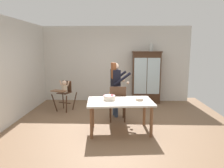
{
  "coord_description": "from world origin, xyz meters",
  "views": [
    {
      "loc": [
        0.13,
        -4.99,
        1.94
      ],
      "look_at": [
        -0.06,
        0.7,
        0.95
      ],
      "focal_mm": 33.51,
      "sensor_mm": 36.0,
      "label": 1
    }
  ],
  "objects": [
    {
      "name": "wall_left",
      "position": [
        -2.63,
        0.0,
        1.35
      ],
      "size": [
        0.06,
        5.32,
        2.7
      ],
      "primitive_type": "cube",
      "color": "beige",
      "rests_on": "ground_plane"
    },
    {
      "name": "serving_bowl",
      "position": [
        0.6,
        -0.28,
        0.77
      ],
      "size": [
        0.18,
        0.18,
        0.05
      ],
      "primitive_type": "cylinder",
      "color": "#C6AD93",
      "rests_on": "dining_table"
    },
    {
      "name": "adult_person",
      "position": [
        0.04,
        0.79,
        0.97
      ],
      "size": [
        0.6,
        0.59,
        1.53
      ],
      "rotation": [
        0.0,
        0.0,
        1.86
      ],
      "color": "#33425B",
      "rests_on": "ground_plane"
    },
    {
      "name": "dining_chair_far_side",
      "position": [
        0.1,
        0.34,
        0.56
      ],
      "size": [
        0.47,
        0.47,
        0.96
      ],
      "rotation": [
        0.0,
        0.0,
        3.22
      ],
      "color": "#422819",
      "rests_on": "ground_plane"
    },
    {
      "name": "ground_plane",
      "position": [
        0.0,
        0.0,
        0.0
      ],
      "size": [
        6.24,
        6.24,
        0.0
      ],
      "primitive_type": "plane",
      "color": "brown"
    },
    {
      "name": "china_cabinet",
      "position": [
        1.09,
        2.37,
        0.92
      ],
      "size": [
        1.02,
        0.48,
        1.82
      ],
      "color": "#422819",
      "rests_on": "ground_plane"
    },
    {
      "name": "ceramic_vase",
      "position": [
        1.24,
        2.37,
        1.94
      ],
      "size": [
        0.13,
        0.13,
        0.27
      ],
      "color": "#B2B7B2",
      "rests_on": "china_cabinet"
    },
    {
      "name": "high_chair_with_toddler",
      "position": [
        -1.55,
        1.26,
        0.65
      ],
      "size": [
        0.74,
        0.81,
        0.95
      ],
      "rotation": [
        0.0,
        0.0,
        -0.37
      ],
      "color": "#422819",
      "rests_on": "ground_plane"
    },
    {
      "name": "dining_table",
      "position": [
        0.16,
        -0.33,
        0.64
      ],
      "size": [
        1.55,
        1.04,
        0.74
      ],
      "color": "silver",
      "rests_on": "ground_plane"
    },
    {
      "name": "birthday_cake",
      "position": [
        -0.09,
        -0.27,
        0.79
      ],
      "size": [
        0.28,
        0.28,
        0.19
      ],
      "color": "beige",
      "rests_on": "dining_table"
    },
    {
      "name": "wall_back",
      "position": [
        0.0,
        2.63,
        1.35
      ],
      "size": [
        5.32,
        0.06,
        2.7
      ],
      "primitive_type": "cube",
      "color": "beige",
      "rests_on": "ground_plane"
    }
  ]
}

